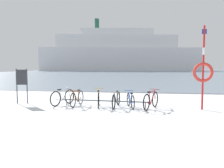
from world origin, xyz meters
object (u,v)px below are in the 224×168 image
object	(u,v)px
bicycle_3	(116,100)
rescue_post	(203,71)
bicycle_4	(130,100)
bicycle_2	(99,99)
bicycle_5	(151,100)
ferry_ship	(119,54)
bicycle_0	(63,97)
bicycle_1	(77,98)
info_sign	(22,80)

from	to	relation	value
bicycle_3	rescue_post	bearing A→B (deg)	-0.52
rescue_post	bicycle_4	bearing A→B (deg)	-179.51
bicycle_2	bicycle_5	world-z (taller)	same
bicycle_5	ferry_ship	size ratio (longest dim) A/B	0.03
rescue_post	ferry_ship	xyz separation A→B (m)	(-12.64, 73.73, 4.50)
bicycle_0	bicycle_1	world-z (taller)	bicycle_0
info_sign	rescue_post	world-z (taller)	rescue_post
bicycle_3	ferry_ship	bearing A→B (deg)	96.90
bicycle_0	bicycle_3	xyz separation A→B (m)	(2.61, -0.19, -0.03)
info_sign	ferry_ship	distance (m)	73.70
info_sign	bicycle_2	bearing A→B (deg)	-4.60
bicycle_5	ferry_ship	xyz separation A→B (m)	(-10.48, 73.85, 5.80)
bicycle_1	info_sign	distance (m)	3.01
bicycle_3	rescue_post	distance (m)	3.95
bicycle_1	bicycle_4	world-z (taller)	bicycle_1
bicycle_0	info_sign	world-z (taller)	info_sign
info_sign	rescue_post	bearing A→B (deg)	-2.21
bicycle_4	bicycle_5	world-z (taller)	bicycle_5
ferry_ship	rescue_post	bearing A→B (deg)	-80.27
bicycle_1	rescue_post	xyz separation A→B (m)	(5.58, -0.08, 1.31)
info_sign	bicycle_0	bearing A→B (deg)	-2.82
bicycle_1	rescue_post	size ratio (longest dim) A/B	0.47
bicycle_0	bicycle_3	bearing A→B (deg)	-4.12
bicycle_0	bicycle_2	xyz separation A→B (m)	(1.79, -0.21, -0.00)
bicycle_1	bicycle_5	distance (m)	3.42
bicycle_2	bicycle_3	world-z (taller)	bicycle_2
bicycle_3	bicycle_5	distance (m)	1.57
bicycle_2	ferry_ship	world-z (taller)	ferry_ship
info_sign	rescue_post	distance (m)	8.50
bicycle_0	bicycle_1	distance (m)	0.76
bicycle_4	ferry_ship	size ratio (longest dim) A/B	0.03
rescue_post	bicycle_0	bearing A→B (deg)	178.00
info_sign	ferry_ship	bearing A→B (deg)	93.25
bicycle_0	ferry_ship	size ratio (longest dim) A/B	0.03
bicycle_1	rescue_post	bearing A→B (deg)	-0.84
bicycle_2	ferry_ship	xyz separation A→B (m)	(-8.11, 73.72, 5.80)
bicycle_3	bicycle_5	size ratio (longest dim) A/B	1.07
bicycle_2	bicycle_3	xyz separation A→B (m)	(0.81, 0.02, -0.03)
bicycle_5	bicycle_1	bearing A→B (deg)	176.71
bicycle_5	ferry_ship	world-z (taller)	ferry_ship
bicycle_2	bicycle_5	size ratio (longest dim) A/B	1.05
bicycle_2	bicycle_3	distance (m)	0.81
bicycle_2	rescue_post	world-z (taller)	rescue_post
bicycle_3	rescue_post	xyz separation A→B (m)	(3.72, -0.03, 1.32)
bicycle_3	info_sign	xyz separation A→B (m)	(-4.75, 0.29, 0.81)
bicycle_3	ferry_ship	xyz separation A→B (m)	(-8.92, 73.70, 5.83)
bicycle_0	bicycle_2	size ratio (longest dim) A/B	0.95
bicycle_0	bicycle_2	world-z (taller)	bicycle_0
bicycle_3	bicycle_4	world-z (taller)	bicycle_3
bicycle_3	bicycle_4	xyz separation A→B (m)	(0.65, -0.06, -0.01)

